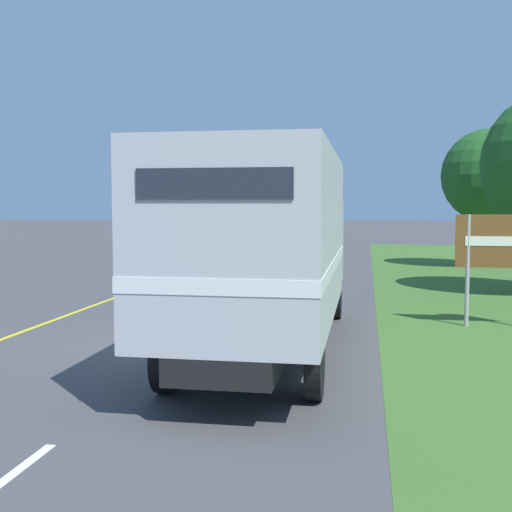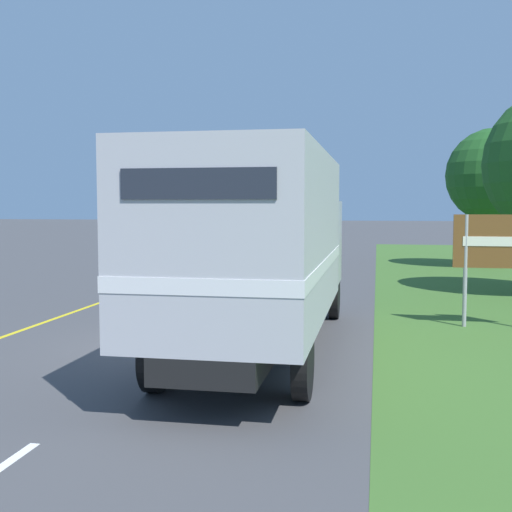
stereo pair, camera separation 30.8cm
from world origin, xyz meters
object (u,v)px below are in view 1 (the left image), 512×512
object	(u,v)px
roadside_tree_mid	(489,176)
highway_sign	(500,246)
horse_trailer_truck	(267,244)
lead_car_white	(237,248)

from	to	relation	value
roadside_tree_mid	highway_sign	bearing A→B (deg)	-99.01
horse_trailer_truck	lead_car_white	size ratio (longest dim) A/B	2.12
lead_car_white	roadside_tree_mid	bearing A→B (deg)	21.11
roadside_tree_mid	horse_trailer_truck	bearing A→B (deg)	-111.30
lead_car_white	roadside_tree_mid	world-z (taller)	roadside_tree_mid
horse_trailer_truck	lead_car_white	distance (m)	14.11
horse_trailer_truck	roadside_tree_mid	xyz separation A→B (m)	(6.86, 17.60, 1.94)
horse_trailer_truck	highway_sign	size ratio (longest dim) A/B	3.09
horse_trailer_truck	highway_sign	world-z (taller)	horse_trailer_truck
horse_trailer_truck	roadside_tree_mid	size ratio (longest dim) A/B	1.46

